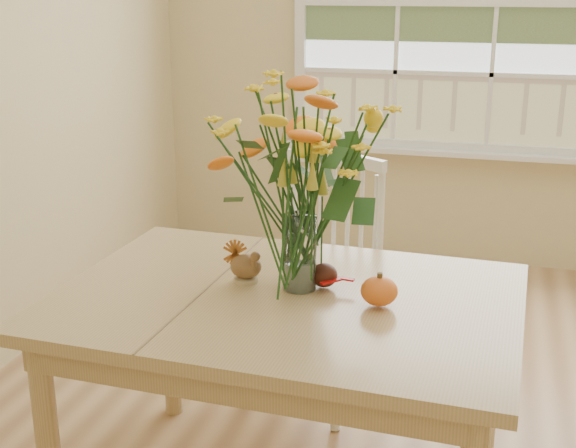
# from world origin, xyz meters

# --- Properties ---
(wall_back) EXTENTS (4.00, 0.02, 2.70)m
(wall_back) POSITION_xyz_m (0.00, 2.25, 1.35)
(wall_back) COLOR beige
(wall_back) RESTS_ON floor
(window) EXTENTS (2.42, 0.12, 1.74)m
(window) POSITION_xyz_m (0.00, 2.21, 1.53)
(window) COLOR silver
(window) RESTS_ON wall_back
(dining_table) EXTENTS (1.43, 1.05, 0.75)m
(dining_table) POSITION_xyz_m (-0.52, -0.30, 0.65)
(dining_table) COLOR tan
(dining_table) RESTS_ON floor
(windsor_chair) EXTENTS (0.55, 0.53, 0.98)m
(windsor_chair) POSITION_xyz_m (-0.58, 0.47, 0.55)
(windsor_chair) COLOR white
(windsor_chair) RESTS_ON floor
(flower_vase) EXTENTS (0.49, 0.49, 0.59)m
(flower_vase) POSITION_xyz_m (-0.49, -0.24, 1.10)
(flower_vase) COLOR white
(flower_vase) RESTS_ON dining_table
(pumpkin) EXTENTS (0.11, 0.11, 0.09)m
(pumpkin) POSITION_xyz_m (-0.23, -0.31, 0.79)
(pumpkin) COLOR orange
(pumpkin) RESTS_ON dining_table
(turkey_figurine) EXTENTS (0.11, 0.09, 0.12)m
(turkey_figurine) POSITION_xyz_m (-0.67, -0.23, 0.80)
(turkey_figurine) COLOR #CCB78C
(turkey_figurine) RESTS_ON dining_table
(dark_gourd) EXTENTS (0.13, 0.08, 0.08)m
(dark_gourd) POSITION_xyz_m (-0.42, -0.21, 0.78)
(dark_gourd) COLOR #38160F
(dark_gourd) RESTS_ON dining_table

